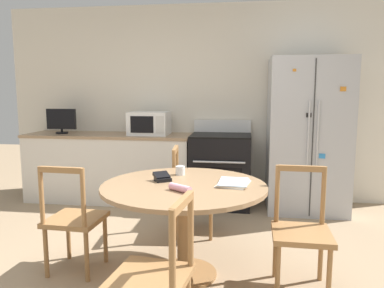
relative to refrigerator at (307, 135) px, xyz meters
name	(u,v)px	position (x,y,z in m)	size (l,w,h in m)	color
back_wall	(195,103)	(-1.43, 0.43, 0.37)	(5.20, 0.10, 2.60)	silver
kitchen_counter	(110,167)	(-2.54, 0.07, -0.48)	(2.21, 0.64, 0.90)	silver
refrigerator	(307,135)	(0.00, 0.00, 0.00)	(0.94, 0.74, 1.86)	#B2B5BA
oven_range	(221,169)	(-1.05, 0.04, -0.46)	(0.75, 0.68, 1.08)	black
microwave	(149,123)	(-1.99, 0.06, 0.12)	(0.51, 0.40, 0.30)	white
countertop_tv	(61,120)	(-3.18, 0.03, 0.15)	(0.40, 0.16, 0.33)	black
dining_table	(184,201)	(-1.22, -1.87, -0.31)	(1.29, 1.29, 0.75)	#997551
dining_chair_far	(191,193)	(-1.29, -0.98, -0.49)	(0.46, 0.46, 0.90)	#9E7042
dining_chair_right	(301,232)	(-0.33, -1.94, -0.49)	(0.43, 0.43, 0.90)	#9E7042
dining_chair_near	(155,278)	(-1.24, -2.76, -0.49)	(0.47, 0.47, 0.90)	#9E7042
dining_chair_left	(74,220)	(-2.11, -1.92, -0.49)	(0.44, 0.44, 0.90)	#9E7042
candle_glass	(180,171)	(-1.30, -1.54, -0.15)	(0.08, 0.08, 0.08)	silver
folded_napkin	(180,188)	(-1.21, -2.08, -0.16)	(0.18, 0.15, 0.05)	pink
wallet	(162,178)	(-1.41, -1.78, -0.16)	(0.17, 0.17, 0.07)	black
mail_stack	(233,183)	(-0.84, -1.81, -0.17)	(0.28, 0.34, 0.02)	white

